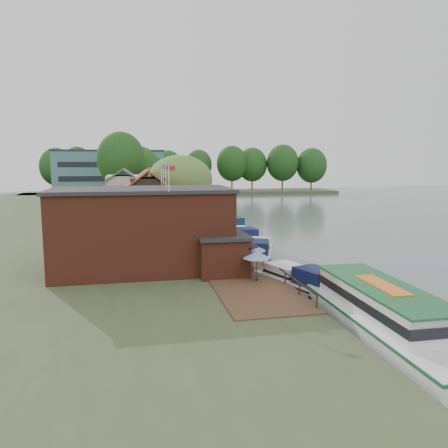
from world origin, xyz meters
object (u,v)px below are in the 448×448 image
hotel_block (110,176)px  umbrella_3 (232,247)px  cruiser_0 (299,279)px  cruiser_2 (243,235)px  cottage_a (148,206)px  umbrella_0 (257,266)px  tour_boat (388,315)px  willow (181,194)px  umbrella_1 (253,258)px  cruiser_3 (229,223)px  swan (351,309)px  umbrella_4 (215,239)px  cottage_c (150,194)px  pub (166,228)px  umbrella_2 (230,251)px  umbrella_5 (217,235)px  cottage_b (124,199)px  cruiser_1 (259,248)px

hotel_block → umbrella_3: (14.55, -68.95, -4.86)m
cruiser_0 → cruiser_2: (0.83, 21.68, -0.05)m
cottage_a → umbrella_0: 22.41m
cruiser_0 → tour_boat: bearing=-100.7°
cruiser_0 → hotel_block: bearing=84.1°
willow → umbrella_1: (3.71, -22.88, -3.93)m
willow → cruiser_2: (7.45, -4.61, -5.05)m
umbrella_1 → tour_boat: umbrella_1 is taller
cruiser_0 → cruiser_3: 32.62m
willow → cruiser_0: size_ratio=1.05×
swan → cruiser_0: bearing=111.9°
cruiser_2 → cruiser_3: bearing=83.0°
umbrella_4 → cruiser_3: 20.40m
swan → willow: bearing=105.4°
cottage_c → willow: bearing=-76.0°
umbrella_1 → cruiser_3: size_ratio=0.25×
pub → umbrella_3: pub is taller
cottage_c → willow: size_ratio=0.82×
umbrella_2 → swan: (6.22, -11.47, -2.07)m
swan → umbrella_5: bearing=105.5°
umbrella_4 → cruiser_3: bearing=73.2°
cottage_b → umbrella_0: cottage_b is taller
umbrella_2 → cruiser_0: 7.88m
umbrella_5 → cruiser_2: 7.67m
hotel_block → cruiser_1: (18.47, -64.71, -5.97)m
cruiser_2 → cruiser_3: size_ratio=1.01×
hotel_block → cottage_c: 37.90m
pub → cottage_b: bearing=99.1°
swan → umbrella_0: bearing=135.0°
umbrella_3 → umbrella_5: same height
umbrella_3 → cruiser_1: (3.92, 4.24, -1.11)m
pub → cruiser_3: size_ratio=2.11×
hotel_block → tour_boat: size_ratio=1.68×
pub → umbrella_1: bearing=-21.8°
pub → cottage_a: size_ratio=2.33×
cruiser_1 → tour_boat: 22.76m
umbrella_3 → cruiser_1: bearing=47.2°
umbrella_2 → umbrella_5: size_ratio=1.00×
cottage_c → cruiser_3: 14.55m
umbrella_3 → umbrella_4: (-0.83, 4.74, 0.00)m
umbrella_1 → cruiser_2: 18.68m
cottage_a → cruiser_1: cottage_a is taller
pub → hotel_block: (-8.00, 71.00, 2.50)m
umbrella_1 → umbrella_2: size_ratio=1.00×
umbrella_5 → cruiser_2: umbrella_5 is taller
willow → umbrella_4: bearing=-80.4°
cruiser_1 → cottage_c: bearing=129.7°
hotel_block → willow: 52.29m
cottage_b → umbrella_4: cottage_b is taller
umbrella_0 → umbrella_2: bearing=97.9°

